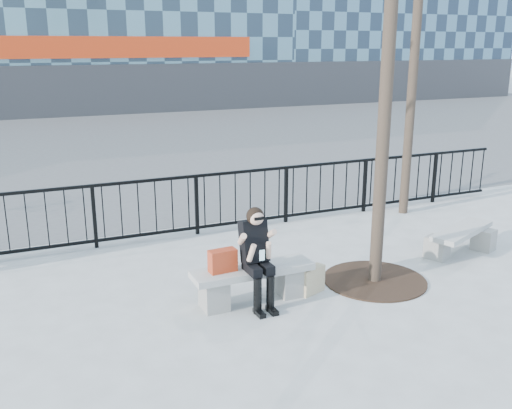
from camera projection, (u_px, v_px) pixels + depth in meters
name	position (u px, v px, depth m)	size (l,w,h in m)	color
ground	(253.00, 301.00, 7.68)	(120.00, 120.00, 0.00)	gray
street_surface	(90.00, 138.00, 20.90)	(60.00, 23.00, 0.01)	#474747
railing	(186.00, 206.00, 10.18)	(14.00, 0.06, 1.10)	black
tree_grate	(375.00, 280.00, 8.33)	(1.50, 1.50, 0.02)	black
bench_main	(253.00, 280.00, 7.60)	(1.65, 0.46, 0.49)	slate
bench_second	(461.00, 238.00, 9.34)	(1.48, 0.41, 0.44)	slate
seated_woman	(258.00, 258.00, 7.36)	(0.50, 0.64, 1.34)	black
handbag	(223.00, 261.00, 7.37)	(0.36, 0.17, 0.30)	#A72F14
shopping_bag	(312.00, 280.00, 7.89)	(0.40, 0.15, 0.38)	beige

